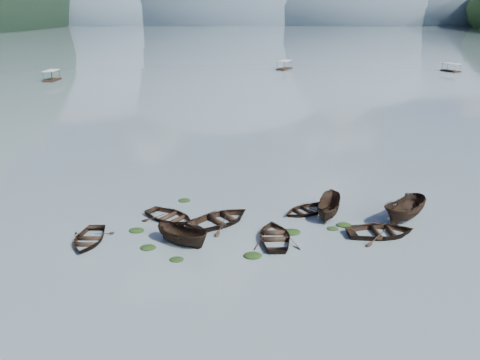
{
  "coord_description": "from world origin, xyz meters",
  "views": [
    {
      "loc": [
        1.22,
        -23.15,
        14.45
      ],
      "look_at": [
        0.0,
        12.0,
        2.0
      ],
      "focal_mm": 35.0,
      "sensor_mm": 36.0,
      "label": 1
    }
  ],
  "objects_px": {
    "rowboat_0": "(89,242)",
    "rowboat_3": "(275,240)",
    "pontoon_left": "(52,81)",
    "pontoon_centre": "(284,69)"
  },
  "relations": [
    {
      "from": "pontoon_left",
      "to": "pontoon_centre",
      "type": "xyz_separation_m",
      "value": [
        55.28,
        25.7,
        0.0
      ]
    },
    {
      "from": "rowboat_3",
      "to": "pontoon_left",
      "type": "xyz_separation_m",
      "value": [
        -48.87,
        79.86,
        0.0
      ]
    },
    {
      "from": "pontoon_centre",
      "to": "rowboat_0",
      "type": "bearing_deg",
      "value": -74.04
    },
    {
      "from": "rowboat_3",
      "to": "rowboat_0",
      "type": "bearing_deg",
      "value": -0.06
    },
    {
      "from": "rowboat_3",
      "to": "pontoon_centre",
      "type": "distance_m",
      "value": 105.75
    },
    {
      "from": "rowboat_0",
      "to": "pontoon_left",
      "type": "bearing_deg",
      "value": 112.41
    },
    {
      "from": "rowboat_3",
      "to": "pontoon_left",
      "type": "distance_m",
      "value": 93.63
    },
    {
      "from": "rowboat_0",
      "to": "pontoon_left",
      "type": "distance_m",
      "value": 88.42
    },
    {
      "from": "rowboat_0",
      "to": "rowboat_3",
      "type": "height_order",
      "value": "rowboat_3"
    },
    {
      "from": "rowboat_3",
      "to": "pontoon_centre",
      "type": "relative_size",
      "value": 0.74
    }
  ]
}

